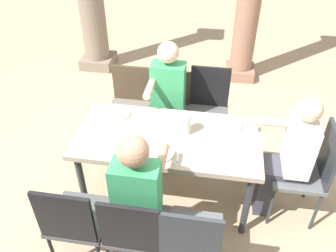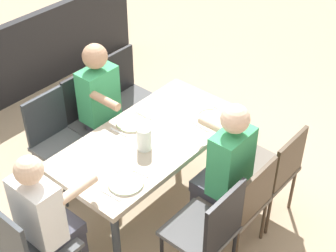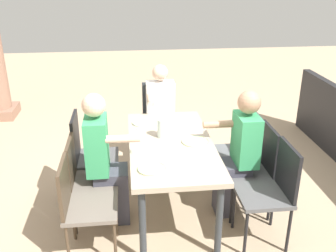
{
  "view_description": "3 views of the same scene",
  "coord_description": "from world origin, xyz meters",
  "px_view_note": "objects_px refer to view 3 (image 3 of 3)",
  "views": [
    {
      "loc": [
        0.38,
        -2.32,
        2.67
      ],
      "look_at": [
        -0.01,
        0.04,
        0.84
      ],
      "focal_mm": 37.38,
      "sensor_mm": 36.0,
      "label": 1
    },
    {
      "loc": [
        2.31,
        2.17,
        3.26
      ],
      "look_at": [
        -0.14,
        0.07,
        0.82
      ],
      "focal_mm": 54.64,
      "sensor_mm": 36.0,
      "label": 2
    },
    {
      "loc": [
        -3.3,
        0.4,
        2.33
      ],
      "look_at": [
        0.12,
        0.02,
        0.88
      ],
      "focal_mm": 40.91,
      "sensor_mm": 36.0,
      "label": 3
    }
  ],
  "objects_px": {
    "chair_east_south": "(243,147)",
    "diner_man_white": "(161,113)",
    "chair_east_north": "(88,152)",
    "chair_west_north": "(81,202)",
    "dining_table": "(171,150)",
    "chair_mid_north": "(86,176)",
    "plate_2": "(144,122)",
    "diner_woman_green": "(239,150)",
    "plate_1": "(195,142)",
    "plate_0": "(152,169)",
    "chair_mid_south": "(256,165)",
    "water_pitcher": "(163,129)",
    "chair_head_east": "(160,116)",
    "chair_west_south": "(273,188)",
    "diner_guest_third": "(105,156)"
  },
  "relations": [
    {
      "from": "plate_0",
      "to": "chair_west_south",
      "type": "bearing_deg",
      "value": -92.9
    },
    {
      "from": "chair_head_east",
      "to": "chair_east_north",
      "type": "bearing_deg",
      "value": 138.22
    },
    {
      "from": "chair_head_east",
      "to": "dining_table",
      "type": "bearing_deg",
      "value": 180.0
    },
    {
      "from": "plate_0",
      "to": "plate_2",
      "type": "bearing_deg",
      "value": 0.44
    },
    {
      "from": "chair_west_north",
      "to": "chair_mid_north",
      "type": "distance_m",
      "value": 0.45
    },
    {
      "from": "chair_head_east",
      "to": "diner_woman_green",
      "type": "relative_size",
      "value": 0.75
    },
    {
      "from": "dining_table",
      "to": "chair_west_south",
      "type": "distance_m",
      "value": 1.01
    },
    {
      "from": "chair_west_north",
      "to": "plate_2",
      "type": "bearing_deg",
      "value": -28.68
    },
    {
      "from": "chair_mid_south",
      "to": "chair_east_north",
      "type": "relative_size",
      "value": 0.96
    },
    {
      "from": "chair_west_north",
      "to": "plate_1",
      "type": "xyz_separation_m",
      "value": [
        0.54,
        -1.05,
        0.25
      ]
    },
    {
      "from": "chair_west_south",
      "to": "plate_2",
      "type": "xyz_separation_m",
      "value": [
        1.07,
        1.06,
        0.23
      ]
    },
    {
      "from": "chair_west_south",
      "to": "plate_0",
      "type": "height_order",
      "value": "chair_west_south"
    },
    {
      "from": "chair_east_south",
      "to": "diner_man_white",
      "type": "height_order",
      "value": "diner_man_white"
    },
    {
      "from": "plate_2",
      "to": "diner_guest_third",
      "type": "bearing_deg",
      "value": 147.3
    },
    {
      "from": "chair_mid_south",
      "to": "dining_table",
      "type": "bearing_deg",
      "value": 82.26
    },
    {
      "from": "plate_2",
      "to": "dining_table",
      "type": "bearing_deg",
      "value": -155.4
    },
    {
      "from": "dining_table",
      "to": "plate_1",
      "type": "xyz_separation_m",
      "value": [
        -0.03,
        -0.23,
        0.09
      ]
    },
    {
      "from": "chair_mid_south",
      "to": "water_pitcher",
      "type": "bearing_deg",
      "value": 74.66
    },
    {
      "from": "dining_table",
      "to": "chair_east_north",
      "type": "bearing_deg",
      "value": 69.8
    },
    {
      "from": "chair_west_north",
      "to": "dining_table",
      "type": "bearing_deg",
      "value": -55.36
    },
    {
      "from": "chair_east_south",
      "to": "plate_2",
      "type": "height_order",
      "value": "chair_east_south"
    },
    {
      "from": "chair_east_north",
      "to": "diner_woman_green",
      "type": "height_order",
      "value": "diner_woman_green"
    },
    {
      "from": "chair_east_north",
      "to": "plate_1",
      "type": "xyz_separation_m",
      "value": [
        -0.33,
        -1.05,
        0.22
      ]
    },
    {
      "from": "diner_woman_green",
      "to": "water_pitcher",
      "type": "distance_m",
      "value": 0.76
    },
    {
      "from": "plate_0",
      "to": "water_pitcher",
      "type": "relative_size",
      "value": 1.24
    },
    {
      "from": "chair_east_south",
      "to": "chair_east_north",
      "type": "bearing_deg",
      "value": 90.0
    },
    {
      "from": "dining_table",
      "to": "chair_west_north",
      "type": "relative_size",
      "value": 1.81
    },
    {
      "from": "chair_mid_north",
      "to": "chair_head_east",
      "type": "xyz_separation_m",
      "value": [
        1.34,
        -0.82,
        0.05
      ]
    },
    {
      "from": "chair_west_north",
      "to": "plate_1",
      "type": "bearing_deg",
      "value": -62.88
    },
    {
      "from": "diner_woman_green",
      "to": "diner_man_white",
      "type": "xyz_separation_m",
      "value": [
        1.14,
        0.64,
        -0.03
      ]
    },
    {
      "from": "chair_east_north",
      "to": "chair_west_north",
      "type": "bearing_deg",
      "value": -179.66
    },
    {
      "from": "chair_mid_north",
      "to": "diner_woman_green",
      "type": "distance_m",
      "value": 1.47
    },
    {
      "from": "chair_east_south",
      "to": "diner_woman_green",
      "type": "height_order",
      "value": "diner_woman_green"
    },
    {
      "from": "diner_guest_third",
      "to": "plate_1",
      "type": "distance_m",
      "value": 0.87
    },
    {
      "from": "plate_0",
      "to": "plate_1",
      "type": "relative_size",
      "value": 0.92
    },
    {
      "from": "chair_west_north",
      "to": "plate_2",
      "type": "relative_size",
      "value": 3.46
    },
    {
      "from": "chair_west_south",
      "to": "water_pitcher",
      "type": "height_order",
      "value": "water_pitcher"
    },
    {
      "from": "chair_west_south",
      "to": "diner_man_white",
      "type": "height_order",
      "value": "diner_man_white"
    },
    {
      "from": "chair_mid_north",
      "to": "chair_head_east",
      "type": "height_order",
      "value": "chair_head_east"
    },
    {
      "from": "plate_1",
      "to": "diner_woman_green",
      "type": "bearing_deg",
      "value": -100.94
    },
    {
      "from": "chair_mid_north",
      "to": "plate_0",
      "type": "bearing_deg",
      "value": -124.0
    },
    {
      "from": "chair_mid_north",
      "to": "chair_east_north",
      "type": "bearing_deg",
      "value": 0.73
    },
    {
      "from": "chair_east_north",
      "to": "diner_woman_green",
      "type": "xyz_separation_m",
      "value": [
        -0.41,
        -1.46,
        0.15
      ]
    },
    {
      "from": "chair_mid_south",
      "to": "chair_head_east",
      "type": "bearing_deg",
      "value": 31.58
    },
    {
      "from": "chair_head_east",
      "to": "chair_west_north",
      "type": "bearing_deg",
      "value": 155.43
    },
    {
      "from": "diner_woman_green",
      "to": "diner_man_white",
      "type": "height_order",
      "value": "diner_woman_green"
    },
    {
      "from": "dining_table",
      "to": "chair_mid_north",
      "type": "xyz_separation_m",
      "value": [
        -0.11,
        0.82,
        -0.17
      ]
    },
    {
      "from": "chair_mid_south",
      "to": "chair_head_east",
      "type": "height_order",
      "value": "chair_head_east"
    },
    {
      "from": "chair_mid_north",
      "to": "diner_man_white",
      "type": "relative_size",
      "value": 0.7
    },
    {
      "from": "chair_east_north",
      "to": "diner_guest_third",
      "type": "height_order",
      "value": "diner_guest_third"
    }
  ]
}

